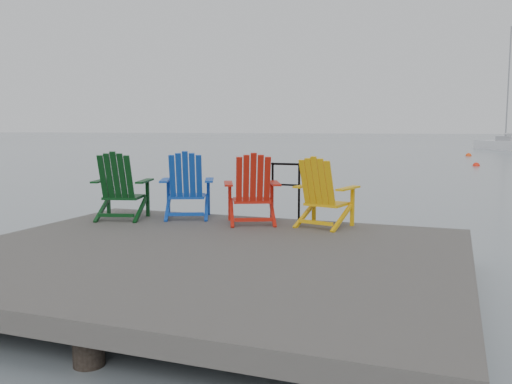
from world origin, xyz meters
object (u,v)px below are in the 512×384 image
(chair_yellow, at_px, (323,192))
(sailboat_near, at_px, (508,146))
(buoy_b, at_px, (476,166))
(chair_blue, at_px, (187,185))
(chair_red, at_px, (252,189))
(handrail, at_px, (286,185))
(chair_green, at_px, (121,186))
(buoy_d, at_px, (469,156))

(chair_yellow, xyz_separation_m, sailboat_near, (6.16, 46.23, -0.66))
(chair_yellow, height_order, buoy_b, chair_yellow)
(chair_blue, relative_size, sailboat_near, 0.09)
(chair_yellow, bearing_deg, chair_blue, -166.80)
(buoy_b, bearing_deg, chair_yellow, -97.08)
(chair_red, bearing_deg, sailboat_near, 56.72)
(handrail, bearing_deg, chair_blue, -162.44)
(handrail, distance_m, chair_green, 2.61)
(chair_green, height_order, chair_red, chair_green)
(buoy_b, bearing_deg, handrail, -99.07)
(chair_green, distance_m, chair_blue, 1.04)
(chair_green, height_order, chair_blue, same)
(sailboat_near, bearing_deg, buoy_b, -125.24)
(chair_yellow, xyz_separation_m, buoy_d, (2.63, 33.36, -1.01))
(chair_red, relative_size, buoy_d, 2.55)
(chair_yellow, xyz_separation_m, buoy_b, (2.80, 22.54, -1.01))
(sailboat_near, bearing_deg, chair_green, -128.46)
(handrail, distance_m, chair_yellow, 0.86)
(chair_green, distance_m, chair_yellow, 3.19)
(chair_blue, bearing_deg, handrail, -5.97)
(chair_red, height_order, buoy_b, chair_red)
(chair_green, relative_size, buoy_d, 2.56)
(buoy_b, height_order, buoy_d, buoy_d)
(chair_green, bearing_deg, chair_blue, 10.98)
(handrail, height_order, chair_blue, chair_blue)
(chair_green, xyz_separation_m, chair_yellow, (3.16, 0.46, -0.02))
(handrail, height_order, chair_yellow, chair_yellow)
(chair_blue, distance_m, sailboat_near, 46.99)
(handrail, xyz_separation_m, buoy_d, (3.34, 32.88, -1.04))
(sailboat_near, bearing_deg, handrail, -125.73)
(buoy_d, bearing_deg, handrail, -95.81)
(chair_blue, relative_size, chair_red, 1.00)
(chair_yellow, relative_size, sailboat_near, 0.09)
(chair_blue, bearing_deg, chair_red, -29.14)
(chair_blue, bearing_deg, buoy_d, 58.20)
(chair_blue, bearing_deg, sailboat_near, 56.19)
(buoy_d, bearing_deg, buoy_b, -89.07)
(chair_yellow, distance_m, sailboat_near, 46.65)
(buoy_d, bearing_deg, chair_blue, -98.28)
(chair_red, bearing_deg, buoy_d, 59.29)
(sailboat_near, bearing_deg, chair_yellow, -124.76)
(chair_yellow, bearing_deg, chair_red, -160.74)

